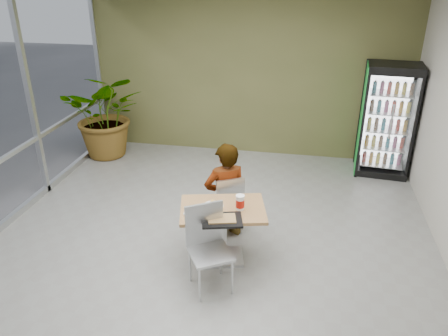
% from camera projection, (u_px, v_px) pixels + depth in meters
% --- Properties ---
extents(ground, '(7.00, 7.00, 0.00)m').
position_uv_depth(ground, '(207.00, 252.00, 5.73)').
color(ground, gray).
rests_on(ground, ground).
extents(room_envelope, '(6.00, 7.00, 3.20)m').
position_uv_depth(room_envelope, '(205.00, 138.00, 5.05)').
color(room_envelope, '#BAB4A8').
rests_on(room_envelope, ground).
extents(dining_table, '(1.16, 0.93, 0.75)m').
position_uv_depth(dining_table, '(223.00, 223.00, 5.37)').
color(dining_table, '#AC8449').
rests_on(dining_table, ground).
extents(chair_far, '(0.54, 0.54, 0.89)m').
position_uv_depth(chair_far, '(228.00, 201.00, 5.91)').
color(chair_far, '#B6B8BB').
rests_on(chair_far, ground).
extents(chair_near, '(0.61, 0.62, 1.01)m').
position_uv_depth(chair_near, '(207.00, 240.00, 4.94)').
color(chair_near, '#B6B8BB').
rests_on(chair_near, ground).
extents(seated_woman, '(0.72, 0.63, 1.64)m').
position_uv_depth(seated_woman, '(225.00, 199.00, 5.95)').
color(seated_woman, black).
rests_on(seated_woman, ground).
extents(pizza_plate, '(0.35, 0.26, 0.03)m').
position_uv_depth(pizza_plate, '(213.00, 205.00, 5.31)').
color(pizza_plate, white).
rests_on(pizza_plate, dining_table).
extents(soda_cup, '(0.11, 0.11, 0.19)m').
position_uv_depth(soda_cup, '(240.00, 203.00, 5.21)').
color(soda_cup, white).
rests_on(soda_cup, dining_table).
extents(napkin_stack, '(0.17, 0.17, 0.02)m').
position_uv_depth(napkin_stack, '(191.00, 211.00, 5.18)').
color(napkin_stack, white).
rests_on(napkin_stack, dining_table).
extents(cafeteria_tray, '(0.53, 0.44, 0.03)m').
position_uv_depth(cafeteria_tray, '(222.00, 220.00, 5.00)').
color(cafeteria_tray, black).
rests_on(cafeteria_tray, dining_table).
extents(beverage_fridge, '(0.95, 0.76, 1.95)m').
position_uv_depth(beverage_fridge, '(387.00, 121.00, 7.55)').
color(beverage_fridge, black).
rests_on(beverage_fridge, ground).
extents(potted_plant, '(1.70, 1.54, 1.66)m').
position_uv_depth(potted_plant, '(107.00, 115.00, 8.33)').
color(potted_plant, '#2E5A24').
rests_on(potted_plant, ground).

